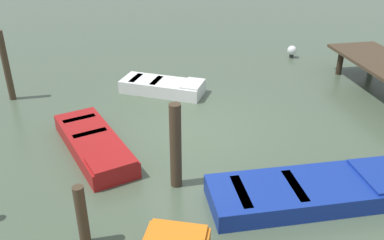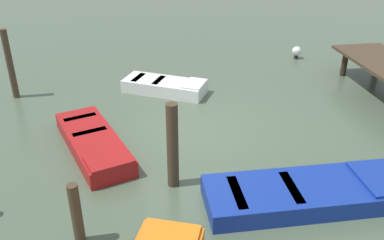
# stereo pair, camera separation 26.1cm
# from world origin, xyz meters

# --- Properties ---
(ground_plane) EXTENTS (80.00, 80.00, 0.00)m
(ground_plane) POSITION_xyz_m (0.00, 0.00, 0.00)
(ground_plane) COLOR #475642
(rowboat_red) EXTENTS (3.45, 2.20, 0.46)m
(rowboat_red) POSITION_xyz_m (0.65, -2.52, 0.22)
(rowboat_red) COLOR maroon
(rowboat_red) RESTS_ON ground_plane
(rowboat_white) EXTENTS (2.07, 2.81, 0.46)m
(rowboat_white) POSITION_xyz_m (-2.73, -0.53, 0.22)
(rowboat_white) COLOR silver
(rowboat_white) RESTS_ON ground_plane
(rowboat_blue) EXTENTS (1.47, 4.11, 0.46)m
(rowboat_blue) POSITION_xyz_m (3.23, 1.95, 0.22)
(rowboat_blue) COLOR navy
(rowboat_blue) RESTS_ON ground_plane
(mooring_piling_far_left) EXTENTS (0.20, 0.20, 2.17)m
(mooring_piling_far_left) POSITION_xyz_m (-2.94, -5.22, 1.09)
(mooring_piling_far_left) COLOR #423323
(mooring_piling_far_left) RESTS_ON ground_plane
(mooring_piling_near_left) EXTENTS (0.20, 0.20, 1.24)m
(mooring_piling_near_left) POSITION_xyz_m (3.82, -2.51, 0.62)
(mooring_piling_near_left) COLOR #423323
(mooring_piling_near_left) RESTS_ON ground_plane
(mooring_piling_mid_right) EXTENTS (0.25, 0.25, 1.93)m
(mooring_piling_mid_right) POSITION_xyz_m (2.30, -0.69, 0.97)
(mooring_piling_mid_right) COLOR #423323
(mooring_piling_mid_right) RESTS_ON ground_plane
(marker_buoy) EXTENTS (0.36, 0.36, 0.48)m
(marker_buoy) POSITION_xyz_m (-5.43, 4.81, 0.29)
(marker_buoy) COLOR #262626
(marker_buoy) RESTS_ON ground_plane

